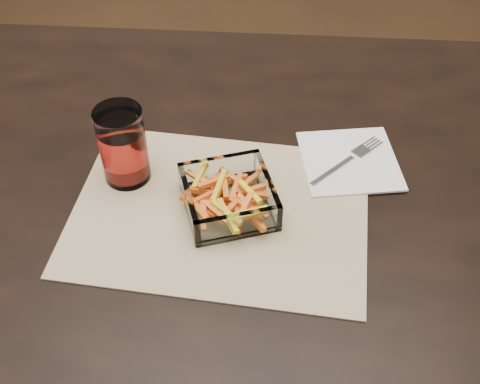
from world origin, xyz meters
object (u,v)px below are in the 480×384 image
glass_bowl (229,198)px  fork (349,160)px  dining_table (256,219)px  tumbler (123,148)px

glass_bowl → fork: size_ratio=1.29×
dining_table → glass_bowl: size_ratio=9.65×
dining_table → fork: fork is taller
tumbler → fork: bearing=8.9°
dining_table → fork: 0.19m
dining_table → tumbler: 0.26m
glass_bowl → tumbler: 0.18m
tumbler → dining_table: bearing=-0.0°
glass_bowl → fork: glass_bowl is taller
dining_table → glass_bowl: glass_bowl is taller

